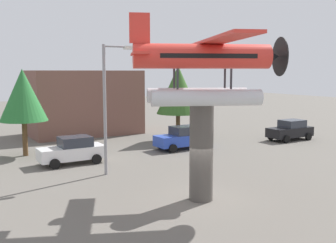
# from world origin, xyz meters

# --- Properties ---
(ground_plane) EXTENTS (140.00, 140.00, 0.00)m
(ground_plane) POSITION_xyz_m (0.00, 0.00, 0.00)
(ground_plane) COLOR #605B54
(display_pedestal) EXTENTS (1.10, 1.10, 4.49)m
(display_pedestal) POSITION_xyz_m (0.00, 0.00, 2.24)
(display_pedestal) COLOR #4C4742
(display_pedestal) RESTS_ON ground
(floatplane_monument) EXTENTS (7.18, 10.00, 4.00)m
(floatplane_monument) POSITION_xyz_m (0.12, -0.05, 6.16)
(floatplane_monument) COLOR silver
(floatplane_monument) RESTS_ON display_pedestal
(car_mid_white) EXTENTS (4.20, 2.02, 1.76)m
(car_mid_white) POSITION_xyz_m (-2.86, 10.28, 0.88)
(car_mid_white) COLOR white
(car_mid_white) RESTS_ON ground
(car_far_blue) EXTENTS (4.20, 2.02, 1.76)m
(car_far_blue) POSITION_xyz_m (5.95, 10.79, 0.88)
(car_far_blue) COLOR #2847B7
(car_far_blue) RESTS_ON ground
(car_distant_black) EXTENTS (4.20, 2.02, 1.76)m
(car_distant_black) POSITION_xyz_m (16.22, 9.33, 0.88)
(car_distant_black) COLOR black
(car_distant_black) RESTS_ON ground
(streetlight_primary) EXTENTS (1.84, 0.28, 7.47)m
(streetlight_primary) POSITION_xyz_m (-1.86, 6.57, 4.36)
(streetlight_primary) COLOR gray
(streetlight_primary) RESTS_ON ground
(storefront_building) EXTENTS (10.05, 5.88, 6.03)m
(storefront_building) POSITION_xyz_m (2.00, 22.00, 3.02)
(storefront_building) COLOR brown
(storefront_building) RESTS_ON ground
(tree_east) EXTENTS (3.29, 3.29, 6.15)m
(tree_east) POSITION_xyz_m (-4.99, 14.40, 4.30)
(tree_east) COLOR brown
(tree_east) RESTS_ON ground
(tree_center_back) EXTENTS (3.66, 3.66, 6.45)m
(tree_center_back) POSITION_xyz_m (7.53, 13.92, 4.39)
(tree_center_back) COLOR brown
(tree_center_back) RESTS_ON ground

